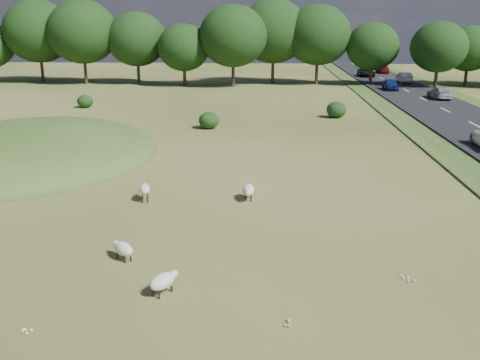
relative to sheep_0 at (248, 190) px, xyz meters
name	(u,v)px	position (x,y,z in m)	size (l,w,h in m)	color
ground	(227,134)	(-2.39, 15.94, -0.47)	(160.00, 160.00, 0.00)	#3A4C17
mound	(30,156)	(-14.39, 7.94, -0.47)	(16.00, 20.00, 4.00)	#33561E
road	(452,115)	(17.61, 25.94, -0.35)	(8.00, 150.00, 0.25)	black
treeline	(242,37)	(-3.45, 51.37, 6.09)	(96.28, 14.66, 11.70)	black
shrubs	(221,110)	(-3.65, 23.65, 0.23)	(26.55, 12.26, 1.48)	black
sheep_0	(248,190)	(0.00, 0.00, 0.00)	(0.59, 1.30, 0.75)	beige
sheep_2	(145,189)	(-4.92, -0.49, 0.11)	(0.71, 1.20, 0.84)	beige
sheep_3	(163,281)	(-2.19, -9.53, -0.04)	(0.96, 1.20, 0.69)	beige
sheep_4	(123,249)	(-4.13, -7.10, -0.06)	(1.05, 1.04, 0.65)	beige
car_0	(440,93)	(19.51, 36.41, 0.43)	(1.84, 4.53, 1.31)	#B3B6BC
car_2	(404,77)	(19.51, 53.75, 0.49)	(1.52, 4.35, 1.43)	white
car_5	(390,84)	(15.71, 44.51, 0.45)	(1.58, 3.94, 1.34)	navy
car_6	(366,72)	(15.71, 63.06, 0.47)	(2.29, 4.96, 1.38)	black
car_7	(382,69)	(19.51, 69.71, 0.43)	(1.82, 4.46, 1.30)	maroon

